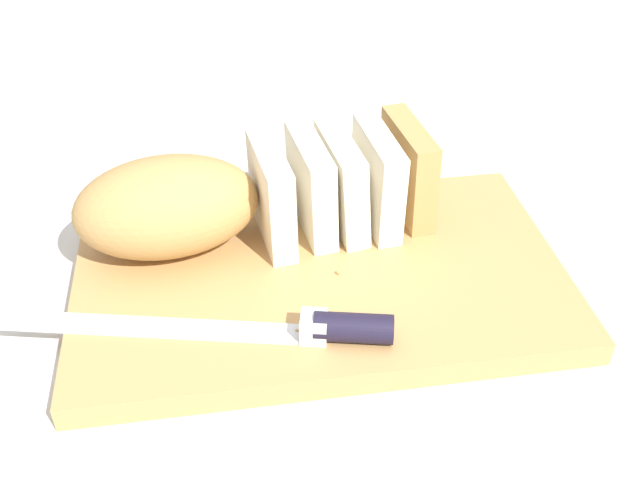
% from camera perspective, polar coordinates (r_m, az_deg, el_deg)
% --- Properties ---
extents(ground_plane, '(3.00, 3.00, 0.00)m').
position_cam_1_polar(ground_plane, '(0.63, 0.00, -3.73)').
color(ground_plane, beige).
extents(cutting_board, '(0.41, 0.26, 0.02)m').
position_cam_1_polar(cutting_board, '(0.63, 0.00, -2.98)').
color(cutting_board, tan).
rests_on(cutting_board, ground_plane).
extents(bread_loaf, '(0.31, 0.14, 0.09)m').
position_cam_1_polar(bread_loaf, '(0.63, -6.15, 3.38)').
color(bread_loaf, tan).
rests_on(bread_loaf, cutting_board).
extents(bread_knife, '(0.30, 0.08, 0.02)m').
position_cam_1_polar(bread_knife, '(0.55, -2.08, -6.79)').
color(bread_knife, silver).
rests_on(bread_knife, cutting_board).
extents(crumb_near_knife, '(0.00, 0.00, 0.00)m').
position_cam_1_polar(crumb_near_knife, '(0.56, -1.76, -7.10)').
color(crumb_near_knife, tan).
rests_on(crumb_near_knife, cutting_board).
extents(crumb_near_loaf, '(0.01, 0.01, 0.01)m').
position_cam_1_polar(crumb_near_loaf, '(0.64, 1.11, -0.16)').
color(crumb_near_loaf, tan).
rests_on(crumb_near_loaf, cutting_board).
extents(crumb_stray_left, '(0.00, 0.00, 0.00)m').
position_cam_1_polar(crumb_stray_left, '(0.67, -0.71, 1.14)').
color(crumb_stray_left, tan).
rests_on(crumb_stray_left, cutting_board).
extents(crumb_stray_right, '(0.00, 0.00, 0.00)m').
position_cam_1_polar(crumb_stray_right, '(0.61, 1.39, -2.51)').
color(crumb_stray_right, tan).
rests_on(crumb_stray_right, cutting_board).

